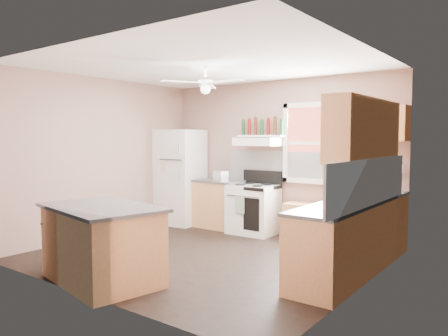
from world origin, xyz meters
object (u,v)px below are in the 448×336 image
Objects in this scene: refrigerator at (180,177)px; island at (102,246)px; toaster at (221,176)px; stove at (253,209)px; cart at (302,223)px.

refrigerator reaches higher than island.
toaster reaches higher than island.
stove is 0.60× the size of island.
refrigerator is 1.72m from stove.
toaster is 0.33× the size of stove.
island is at bearing -57.94° from toaster.
refrigerator is at bearing -177.15° from cart.
refrigerator is 0.97m from toaster.
cart is at bearing -1.31° from refrigerator.
toaster is 0.88m from stove.
refrigerator is at bearing 129.06° from island.
stove is at bearing 101.45° from island.
cart is 0.39× the size of island.
toaster is at bearing -3.98° from refrigerator.
refrigerator reaches higher than cart.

